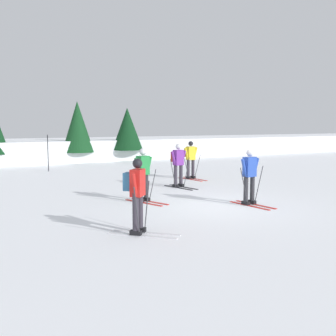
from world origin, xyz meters
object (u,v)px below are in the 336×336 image
(conifer_far_right, at_px, (78,127))
(skier_yellow, at_px, (190,158))
(skier_green, at_px, (143,173))
(trail_marker_pole, at_px, (48,153))
(skier_red, at_px, (137,192))
(skier_blue, at_px, (250,175))
(skier_purple, at_px, (178,163))
(conifer_far_centre, at_px, (127,129))

(conifer_far_right, bearing_deg, skier_yellow, -77.90)
(skier_green, xyz_separation_m, trail_marker_pole, (-0.67, 10.09, 0.05))
(skier_red, height_order, skier_blue, same)
(skier_red, distance_m, trail_marker_pole, 13.51)
(skier_red, distance_m, conifer_far_right, 17.79)
(skier_purple, distance_m, conifer_far_right, 11.92)
(trail_marker_pole, bearing_deg, skier_purple, -68.23)
(conifer_far_right, bearing_deg, skier_green, -98.57)
(skier_yellow, relative_size, conifer_far_centre, 0.48)
(skier_green, bearing_deg, skier_purple, 39.71)
(conifer_far_right, bearing_deg, skier_blue, -88.08)
(skier_purple, xyz_separation_m, skier_blue, (0.12, -4.10, -0.04))
(skier_red, xyz_separation_m, trail_marker_pole, (1.11, 13.46, 0.01))
(skier_blue, xyz_separation_m, conifer_far_right, (-0.54, 15.94, 1.39))
(skier_yellow, xyz_separation_m, skier_red, (-6.03, -7.28, 0.00))
(skier_yellow, height_order, skier_blue, same)
(skier_red, bearing_deg, skier_yellow, 50.36)
(skier_green, bearing_deg, skier_blue, -37.31)
(conifer_far_right, bearing_deg, conifer_far_centre, -7.12)
(skier_green, relative_size, trail_marker_pole, 0.89)
(skier_purple, bearing_deg, conifer_far_centre, 76.04)
(skier_red, relative_size, conifer_far_centre, 0.48)
(skier_red, xyz_separation_m, skier_purple, (4.30, 5.47, 0.00))
(conifer_far_right, relative_size, conifer_far_centre, 1.10)
(trail_marker_pole, bearing_deg, skier_green, -86.17)
(skier_blue, relative_size, conifer_far_centre, 0.48)
(skier_yellow, height_order, conifer_far_right, conifer_far_right)
(skier_green, bearing_deg, conifer_far_centre, 68.38)
(skier_yellow, bearing_deg, trail_marker_pole, 128.55)
(skier_red, xyz_separation_m, conifer_far_centre, (7.15, 16.90, 1.21))
(skier_purple, bearing_deg, trail_marker_pole, 111.77)
(skier_blue, relative_size, skier_green, 1.00)
(conifer_far_right, bearing_deg, skier_red, -102.66)
(skier_yellow, distance_m, conifer_far_centre, 9.75)
(skier_green, distance_m, conifer_far_right, 14.15)
(skier_purple, distance_m, skier_blue, 4.10)
(skier_yellow, distance_m, conifer_far_right, 10.34)
(skier_yellow, xyz_separation_m, skier_blue, (-1.61, -5.92, -0.04))
(skier_red, distance_m, conifer_far_centre, 18.39)
(skier_yellow, bearing_deg, skier_blue, -105.24)
(skier_yellow, relative_size, skier_red, 1.00)
(skier_purple, bearing_deg, skier_blue, -88.36)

